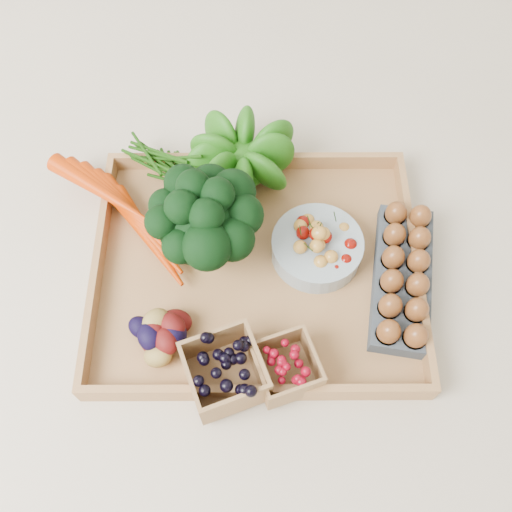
{
  "coord_description": "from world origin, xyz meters",
  "views": [
    {
      "loc": [
        -0.0,
        -0.45,
        0.89
      ],
      "look_at": [
        0.0,
        0.0,
        0.06
      ],
      "focal_mm": 40.0,
      "sensor_mm": 36.0,
      "label": 1
    }
  ],
  "objects_px": {
    "cherry_bowl": "(317,248)",
    "egg_carton": "(402,278)",
    "broccoli": "(205,236)",
    "tray": "(256,270)"
  },
  "relations": [
    {
      "from": "broccoli",
      "to": "egg_carton",
      "type": "bearing_deg",
      "value": -8.8
    },
    {
      "from": "tray",
      "to": "broccoli",
      "type": "distance_m",
      "value": 0.12
    },
    {
      "from": "cherry_bowl",
      "to": "egg_carton",
      "type": "distance_m",
      "value": 0.15
    },
    {
      "from": "cherry_bowl",
      "to": "egg_carton",
      "type": "xyz_separation_m",
      "value": [
        0.14,
        -0.06,
        -0.01
      ]
    },
    {
      "from": "cherry_bowl",
      "to": "egg_carton",
      "type": "relative_size",
      "value": 0.59
    },
    {
      "from": "tray",
      "to": "cherry_bowl",
      "type": "height_order",
      "value": "cherry_bowl"
    },
    {
      "from": "cherry_bowl",
      "to": "egg_carton",
      "type": "bearing_deg",
      "value": -21.92
    },
    {
      "from": "tray",
      "to": "broccoli",
      "type": "bearing_deg",
      "value": 164.28
    },
    {
      "from": "broccoli",
      "to": "cherry_bowl",
      "type": "bearing_deg",
      "value": 1.72
    },
    {
      "from": "broccoli",
      "to": "egg_carton",
      "type": "xyz_separation_m",
      "value": [
        0.33,
        -0.05,
        -0.06
      ]
    }
  ]
}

